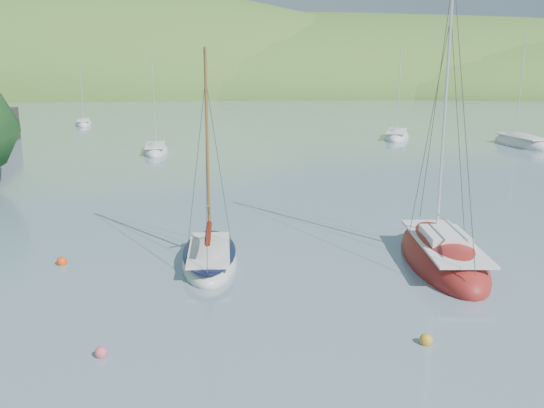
{
  "coord_description": "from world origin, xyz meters",
  "views": [
    {
      "loc": [
        -0.36,
        -16.31,
        8.56
      ],
      "look_at": [
        0.2,
        8.0,
        2.76
      ],
      "focal_mm": 40.0,
      "sensor_mm": 36.0,
      "label": 1
    }
  ],
  "objects_px": {
    "distant_sloop_d": "(521,144)",
    "daysailer_white": "(210,258)",
    "sloop_red": "(442,258)",
    "distant_sloop_b": "(397,137)",
    "distant_sloop_c": "(84,124)",
    "distant_sloop_a": "(156,151)"
  },
  "relations": [
    {
      "from": "distant_sloop_d",
      "to": "daysailer_white",
      "type": "bearing_deg",
      "value": -138.78
    },
    {
      "from": "daysailer_white",
      "to": "sloop_red",
      "type": "distance_m",
      "value": 10.05
    },
    {
      "from": "distant_sloop_b",
      "to": "distant_sloop_c",
      "type": "bearing_deg",
      "value": 174.47
    },
    {
      "from": "distant_sloop_a",
      "to": "sloop_red",
      "type": "bearing_deg",
      "value": -68.51
    },
    {
      "from": "daysailer_white",
      "to": "distant_sloop_b",
      "type": "xyz_separation_m",
      "value": [
        17.59,
        42.15,
        -0.04
      ]
    },
    {
      "from": "distant_sloop_c",
      "to": "distant_sloop_d",
      "type": "relative_size",
      "value": 0.69
    },
    {
      "from": "distant_sloop_a",
      "to": "distant_sloop_c",
      "type": "height_order",
      "value": "distant_sloop_a"
    },
    {
      "from": "distant_sloop_b",
      "to": "distant_sloop_d",
      "type": "bearing_deg",
      "value": -12.02
    },
    {
      "from": "distant_sloop_a",
      "to": "daysailer_white",
      "type": "bearing_deg",
      "value": -83.83
    },
    {
      "from": "sloop_red",
      "to": "distant_sloop_b",
      "type": "height_order",
      "value": "sloop_red"
    },
    {
      "from": "daysailer_white",
      "to": "distant_sloop_a",
      "type": "relative_size",
      "value": 1.05
    },
    {
      "from": "daysailer_white",
      "to": "distant_sloop_c",
      "type": "distance_m",
      "value": 61.3
    },
    {
      "from": "sloop_red",
      "to": "distant_sloop_c",
      "type": "distance_m",
      "value": 65.68
    },
    {
      "from": "sloop_red",
      "to": "distant_sloop_b",
      "type": "relative_size",
      "value": 1.22
    },
    {
      "from": "sloop_red",
      "to": "daysailer_white",
      "type": "bearing_deg",
      "value": -179.9
    },
    {
      "from": "daysailer_white",
      "to": "distant_sloop_d",
      "type": "height_order",
      "value": "distant_sloop_d"
    },
    {
      "from": "distant_sloop_b",
      "to": "distant_sloop_c",
      "type": "relative_size",
      "value": 1.27
    },
    {
      "from": "distant_sloop_c",
      "to": "distant_sloop_d",
      "type": "height_order",
      "value": "distant_sloop_d"
    },
    {
      "from": "daysailer_white",
      "to": "distant_sloop_a",
      "type": "height_order",
      "value": "daysailer_white"
    },
    {
      "from": "distant_sloop_d",
      "to": "distant_sloop_c",
      "type": "bearing_deg",
      "value": 147.06
    },
    {
      "from": "distant_sloop_a",
      "to": "distant_sloop_b",
      "type": "distance_m",
      "value": 27.09
    },
    {
      "from": "daysailer_white",
      "to": "distant_sloop_c",
      "type": "xyz_separation_m",
      "value": [
        -21.36,
        57.46,
        -0.07
      ]
    }
  ]
}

